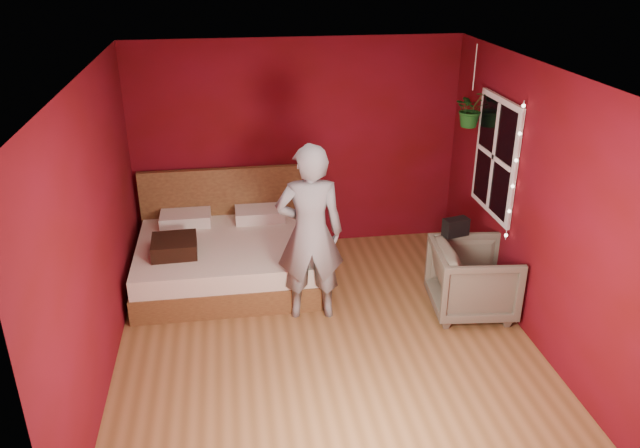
% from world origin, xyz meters
% --- Properties ---
extents(floor, '(4.50, 4.50, 0.00)m').
position_xyz_m(floor, '(0.00, 0.00, 0.00)').
color(floor, olive).
rests_on(floor, ground).
extents(room_walls, '(4.04, 4.54, 2.62)m').
position_xyz_m(room_walls, '(0.00, 0.00, 1.68)').
color(room_walls, maroon).
rests_on(room_walls, ground).
extents(window, '(0.05, 0.97, 1.27)m').
position_xyz_m(window, '(1.97, 0.90, 1.50)').
color(window, white).
rests_on(window, room_walls).
extents(fairy_lights, '(0.04, 0.04, 1.45)m').
position_xyz_m(fairy_lights, '(1.94, 0.38, 1.50)').
color(fairy_lights, silver).
rests_on(fairy_lights, room_walls).
extents(bed, '(1.98, 1.68, 1.09)m').
position_xyz_m(bed, '(-0.95, 1.45, 0.28)').
color(bed, brown).
rests_on(bed, ground).
extents(person, '(0.71, 0.49, 1.86)m').
position_xyz_m(person, '(-0.08, 0.50, 0.93)').
color(person, gray).
rests_on(person, ground).
extents(armchair, '(0.91, 0.89, 0.76)m').
position_xyz_m(armchair, '(1.60, 0.30, 0.38)').
color(armchair, '#6B6655').
rests_on(armchair, ground).
extents(handbag, '(0.29, 0.19, 0.19)m').
position_xyz_m(handbag, '(1.48, 0.59, 0.85)').
color(handbag, black).
rests_on(handbag, armchair).
extents(throw_pillow, '(0.50, 0.50, 0.17)m').
position_xyz_m(throw_pillow, '(-1.48, 1.14, 0.58)').
color(throw_pillow, black).
rests_on(throw_pillow, bed).
extents(hanging_plant, '(0.44, 0.40, 0.90)m').
position_xyz_m(hanging_plant, '(1.84, 1.40, 1.91)').
color(hanging_plant, silver).
rests_on(hanging_plant, room_walls).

